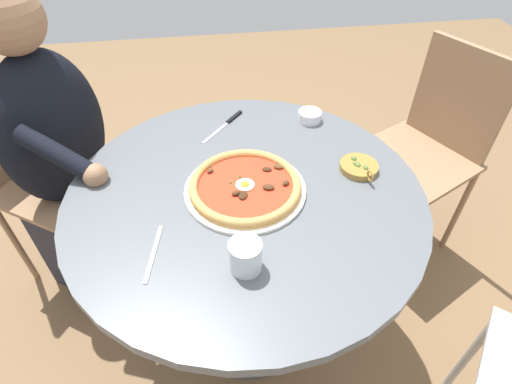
# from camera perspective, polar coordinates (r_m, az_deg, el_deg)

# --- Properties ---
(ground_plane) EXTENTS (6.00, 6.00, 0.02)m
(ground_plane) POSITION_cam_1_polar(r_m,az_deg,el_deg) (1.69, -1.06, -18.45)
(ground_plane) COLOR brown
(dining_table) EXTENTS (0.99, 0.99, 0.72)m
(dining_table) POSITION_cam_1_polar(r_m,az_deg,el_deg) (1.22, -1.41, -5.14)
(dining_table) COLOR #565B60
(dining_table) RESTS_ON ground
(pizza_on_plate) EXTENTS (0.34, 0.34, 0.03)m
(pizza_on_plate) POSITION_cam_1_polar(r_m,az_deg,el_deg) (1.10, -1.57, 0.82)
(pizza_on_plate) COLOR white
(pizza_on_plate) RESTS_ON dining_table
(water_glass) EXTENTS (0.08, 0.08, 0.08)m
(water_glass) POSITION_cam_1_polar(r_m,az_deg,el_deg) (0.91, -1.50, -9.31)
(water_glass) COLOR silver
(water_glass) RESTS_ON dining_table
(steak_knife) EXTENTS (0.17, 0.15, 0.01)m
(steak_knife) POSITION_cam_1_polar(r_m,az_deg,el_deg) (1.38, -3.95, 9.93)
(steak_knife) COLOR silver
(steak_knife) RESTS_ON dining_table
(ramekin_capers) EXTENTS (0.08, 0.08, 0.03)m
(ramekin_capers) POSITION_cam_1_polar(r_m,az_deg,el_deg) (1.39, 7.66, 10.71)
(ramekin_capers) COLOR white
(ramekin_capers) RESTS_ON dining_table
(olive_pan) EXTENTS (0.14, 0.11, 0.04)m
(olive_pan) POSITION_cam_1_polar(r_m,az_deg,el_deg) (1.21, 14.46, 3.49)
(olive_pan) COLOR olive
(olive_pan) RESTS_ON dining_table
(fork_utensil) EXTENTS (0.17, 0.04, 0.00)m
(fork_utensil) POSITION_cam_1_polar(r_m,az_deg,el_deg) (0.99, -14.36, -8.42)
(fork_utensil) COLOR #BCBCC1
(fork_utensil) RESTS_ON dining_table
(diner_person) EXTENTS (0.55, 0.43, 1.19)m
(diner_person) POSITION_cam_1_polar(r_m,az_deg,el_deg) (1.60, -24.90, 2.40)
(diner_person) COLOR #282833
(diner_person) RESTS_ON ground
(cafe_chair_diner) EXTENTS (0.57, 0.57, 0.87)m
(cafe_chair_diner) POSITION_cam_1_polar(r_m,az_deg,el_deg) (1.70, -28.08, 3.46)
(cafe_chair_diner) COLOR #957050
(cafe_chair_diner) RESTS_ON ground
(cafe_chair_spare_near) EXTENTS (0.54, 0.54, 0.90)m
(cafe_chair_spare_near) POSITION_cam_1_polar(r_m,az_deg,el_deg) (1.76, 23.62, 6.88)
(cafe_chair_spare_near) COLOR #957050
(cafe_chair_spare_near) RESTS_ON ground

